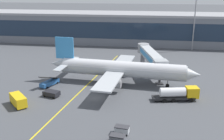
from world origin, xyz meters
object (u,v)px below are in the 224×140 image
main_airliner (121,69)px  baggage_cart_2 (117,139)px  lavatory_truck (18,100)px  baggage_cart_3 (122,130)px  belt_loader (50,82)px  pushback_tug (51,93)px  fuel_tanker (178,93)px

main_airliner → baggage_cart_2: (2.87, -29.75, -3.51)m
lavatory_truck → baggage_cart_2: 27.11m
main_airliner → lavatory_truck: (-21.47, -17.85, -2.88)m
baggage_cart_2 → baggage_cart_3: same height
baggage_cart_3 → main_airliner: bearing=97.1°
belt_loader → lavatory_truck: (-2.38, -13.30, 0.43)m
pushback_tug → baggage_cart_3: size_ratio=1.51×
fuel_tanker → baggage_cart_3: (-11.46, -17.22, -0.96)m
main_airliner → fuel_tanker: 17.67m
lavatory_truck → baggage_cart_3: bearing=-19.4°
belt_loader → baggage_cart_2: size_ratio=2.44×
fuel_tanker → baggage_cart_3: 20.71m
main_airliner → pushback_tug: size_ratio=9.84×
pushback_tug → baggage_cart_2: size_ratio=1.51×
belt_loader → lavatory_truck: bearing=-100.2°
fuel_tanker → baggage_cart_3: size_ratio=3.90×
fuel_tanker → baggage_cart_3: bearing=-123.6°
belt_loader → baggage_cart_2: 33.43m
main_airliner → fuel_tanker: main_airliner is taller
lavatory_truck → pushback_tug: bearing=48.3°
belt_loader → baggage_cart_2: bearing=-48.9°
baggage_cart_2 → lavatory_truck: bearing=154.0°
main_airliner → baggage_cart_3: (3.32, -26.58, -3.51)m
main_airliner → lavatory_truck: main_airliner is taller
main_airliner → pushback_tug: main_airliner is taller
lavatory_truck → baggage_cart_3: size_ratio=2.03×
belt_loader → lavatory_truck: 13.52m
fuel_tanker → lavatory_truck: size_ratio=1.92×
main_airliner → baggage_cart_2: bearing=-84.5°
baggage_cart_3 → pushback_tug: bearing=142.2°
main_airliner → lavatory_truck: bearing=-140.3°
fuel_tanker → pushback_tug: bearing=-175.7°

